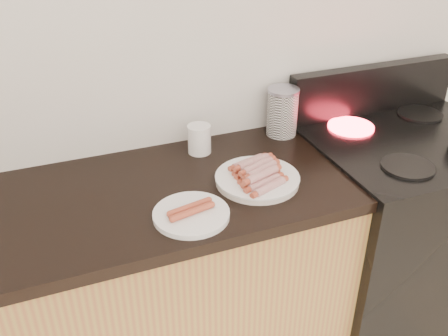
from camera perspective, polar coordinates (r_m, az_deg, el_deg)
name	(u,v)px	position (r m, az deg, el deg)	size (l,w,h in m)	color
wall_back	(189,35)	(1.78, -4.05, 14.89)	(4.00, 0.04, 2.60)	silver
cabinet_base	(28,336)	(1.89, -21.45, -17.47)	(2.20, 0.59, 0.86)	olive
stove	(394,234)	(2.26, 18.82, -7.18)	(0.76, 0.65, 0.91)	black
stove_panel	(373,89)	(2.19, 16.64, 8.67)	(0.76, 0.06, 0.20)	black
burner_near_left	(408,167)	(1.81, 20.24, 0.16)	(0.18, 0.18, 0.01)	black
burner_far_left	(351,127)	(2.04, 14.30, 4.60)	(0.18, 0.18, 0.01)	#FF1E2D
burner_far_right	(420,114)	(2.25, 21.50, 5.77)	(0.18, 0.18, 0.01)	black
main_plate	(257,180)	(1.64, 3.82, -1.37)	(0.27, 0.27, 0.02)	white
side_plate	(191,214)	(1.48, -3.76, -5.31)	(0.23, 0.23, 0.02)	silver
hotdog_pile	(258,172)	(1.63, 3.86, -0.46)	(0.12, 0.23, 0.05)	maroon
plain_sausages	(191,209)	(1.47, -3.78, -4.72)	(0.13, 0.07, 0.02)	#BA6F48
canister	(282,112)	(1.93, 6.68, 6.41)	(0.12, 0.12, 0.19)	silver
mug	(199,139)	(1.80, -2.84, 3.32)	(0.08, 0.08, 0.11)	white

